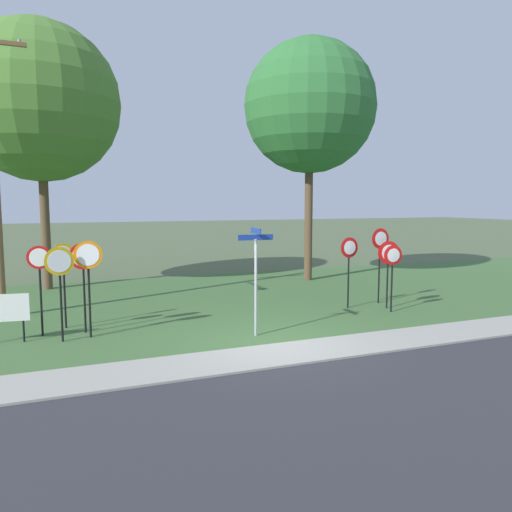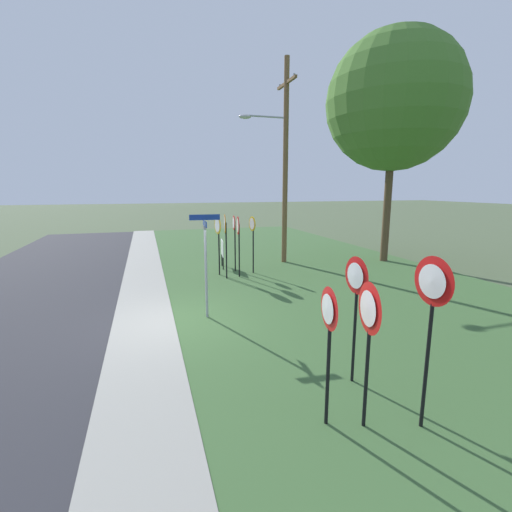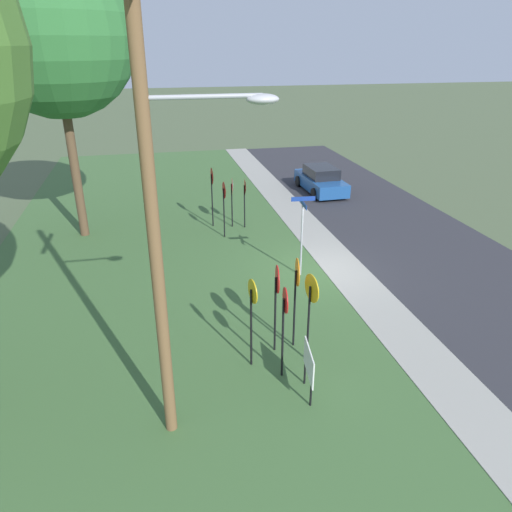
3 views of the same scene
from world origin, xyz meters
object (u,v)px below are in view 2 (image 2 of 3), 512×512
(stop_sign_near_right, at_px, (253,233))
(yield_sign_near_left, at_px, (431,302))
(stop_sign_near_left, at_px, (234,232))
(stop_sign_far_left, at_px, (238,233))
(stop_sign_far_right, at_px, (225,232))
(utility_pole, at_px, (283,156))
(yield_sign_far_left, at_px, (355,290))
(oak_tree_left, at_px, (394,102))
(notice_board, at_px, (222,250))
(street_name_post, at_px, (206,257))
(yield_sign_near_right, at_px, (328,325))
(yield_sign_far_right, at_px, (368,321))
(stop_sign_far_center, at_px, (218,233))

(stop_sign_near_right, xyz_separation_m, yield_sign_near_left, (10.31, -0.45, 0.26))
(stop_sign_near_left, height_order, stop_sign_far_left, stop_sign_far_left)
(stop_sign_far_right, bearing_deg, utility_pole, 135.41)
(yield_sign_far_left, xyz_separation_m, oak_tree_left, (-9.43, 7.75, 5.69))
(stop_sign_near_left, bearing_deg, yield_sign_far_left, 4.82)
(notice_board, relative_size, oak_tree_left, 0.12)
(yield_sign_far_left, height_order, utility_pole, utility_pole)
(stop_sign_near_right, height_order, stop_sign_far_right, stop_sign_far_right)
(stop_sign_near_left, relative_size, yield_sign_far_left, 1.01)
(yield_sign_far_left, bearing_deg, notice_board, 178.78)
(utility_pole, bearing_deg, stop_sign_near_right, -48.24)
(stop_sign_far_right, bearing_deg, street_name_post, -9.88)
(stop_sign_near_right, distance_m, street_name_post, 5.43)
(stop_sign_near_left, relative_size, stop_sign_far_left, 0.98)
(oak_tree_left, bearing_deg, yield_sign_near_right, -40.31)
(yield_sign_far_right, bearing_deg, stop_sign_far_left, -172.71)
(stop_sign_near_right, relative_size, street_name_post, 0.84)
(stop_sign_far_center, relative_size, utility_pole, 0.26)
(yield_sign_far_left, bearing_deg, stop_sign_far_right, -178.91)
(notice_board, bearing_deg, stop_sign_far_center, -10.74)
(street_name_post, bearing_deg, stop_sign_far_left, 158.24)
(stop_sign_far_left, bearing_deg, yield_sign_near_right, 1.32)
(yield_sign_near_left, bearing_deg, street_name_post, -159.09)
(yield_sign_near_right, bearing_deg, utility_pole, 168.71)
(stop_sign_near_right, height_order, yield_sign_far_left, stop_sign_near_right)
(yield_sign_near_left, bearing_deg, yield_sign_far_right, -109.22)
(notice_board, xyz_separation_m, oak_tree_left, (0.83, 8.03, 6.63))
(yield_sign_far_left, bearing_deg, utility_pole, 162.81)
(stop_sign_near_left, xyz_separation_m, stop_sign_far_left, (1.08, -0.10, 0.07))
(yield_sign_near_left, xyz_separation_m, oak_tree_left, (-10.88, 7.46, 5.49))
(yield_sign_far_right, xyz_separation_m, notice_board, (-11.44, 0.27, -0.85))
(yield_sign_near_left, distance_m, street_name_post, 6.08)
(stop_sign_far_left, height_order, utility_pole, utility_pole)
(yield_sign_near_left, relative_size, yield_sign_near_right, 1.21)
(yield_sign_near_left, xyz_separation_m, notice_board, (-11.71, -0.57, -1.14))
(yield_sign_near_left, height_order, yield_sign_far_right, yield_sign_near_left)
(stop_sign_far_center, relative_size, yield_sign_far_right, 1.07)
(stop_sign_near_left, relative_size, yield_sign_near_right, 1.11)
(stop_sign_far_left, relative_size, stop_sign_far_center, 1.01)
(notice_board, bearing_deg, street_name_post, -8.02)
(street_name_post, distance_m, notice_board, 6.39)
(stop_sign_far_center, height_order, utility_pole, utility_pole)
(stop_sign_far_center, xyz_separation_m, yield_sign_near_left, (10.41, 1.00, 0.21))
(yield_sign_far_right, bearing_deg, notice_board, -170.83)
(yield_sign_far_right, xyz_separation_m, street_name_post, (-5.35, -1.46, 0.03))
(stop_sign_near_left, relative_size, yield_sign_far_right, 1.07)
(stop_sign_far_right, relative_size, yield_sign_far_right, 1.13)
(stop_sign_far_center, bearing_deg, yield_sign_far_left, -3.51)
(yield_sign_near_right, height_order, notice_board, yield_sign_near_right)
(yield_sign_far_right, height_order, notice_board, yield_sign_far_right)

